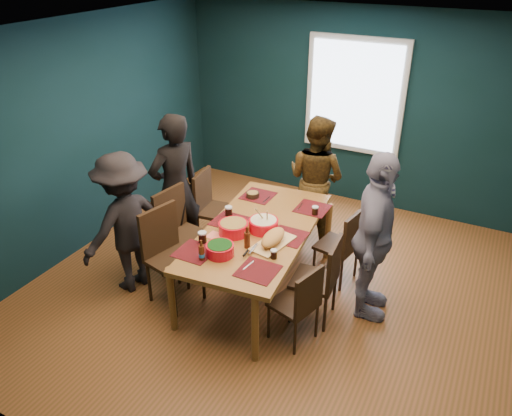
{
  "coord_description": "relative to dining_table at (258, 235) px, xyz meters",
  "views": [
    {
      "loc": [
        1.84,
        -4.02,
        3.4
      ],
      "look_at": [
        -0.21,
        -0.03,
        0.98
      ],
      "focal_mm": 35.0,
      "sensor_mm": 36.0,
      "label": 1
    }
  ],
  "objects": [
    {
      "name": "room",
      "position": [
        0.16,
        0.35,
        0.67
      ],
      "size": [
        5.01,
        5.01,
        2.71
      ],
      "color": "brown",
      "rests_on": "ground"
    },
    {
      "name": "dining_table",
      "position": [
        0.0,
        0.0,
        0.0
      ],
      "size": [
        1.21,
        2.13,
        0.78
      ],
      "rotation": [
        0.0,
        0.0,
        0.09
      ],
      "color": "olive",
      "rests_on": "floor"
    },
    {
      "name": "chair_left_far",
      "position": [
        -0.96,
        0.61,
        -0.15
      ],
      "size": [
        0.47,
        0.47,
        0.95
      ],
      "rotation": [
        0.0,
        0.0,
        0.11
      ],
      "color": "black",
      "rests_on": "floor"
    },
    {
      "name": "chair_left_mid",
      "position": [
        -0.95,
        -0.1,
        -0.11
      ],
      "size": [
        0.53,
        0.53,
        1.02
      ],
      "rotation": [
        0.0,
        0.0,
        -0.16
      ],
      "color": "black",
      "rests_on": "floor"
    },
    {
      "name": "chair_left_near",
      "position": [
        -0.78,
        -0.52,
        -0.1
      ],
      "size": [
        0.57,
        0.57,
        1.04
      ],
      "rotation": [
        0.0,
        0.0,
        -0.24
      ],
      "color": "black",
      "rests_on": "floor"
    },
    {
      "name": "chair_right_far",
      "position": [
        0.75,
        0.57,
        -0.19
      ],
      "size": [
        0.46,
        0.46,
        0.88
      ],
      "rotation": [
        0.0,
        0.0,
        -0.18
      ],
      "color": "black",
      "rests_on": "floor"
    },
    {
      "name": "chair_right_mid",
      "position": [
        0.77,
        -0.13,
        -0.17
      ],
      "size": [
        0.45,
        0.45,
        0.92
      ],
      "rotation": [
        0.0,
        0.0,
        0.08
      ],
      "color": "black",
      "rests_on": "floor"
    },
    {
      "name": "chair_right_near",
      "position": [
        0.71,
        -0.54,
        -0.22
      ],
      "size": [
        0.47,
        0.47,
        0.84
      ],
      "rotation": [
        0.0,
        0.0,
        -0.29
      ],
      "color": "black",
      "rests_on": "floor"
    },
    {
      "name": "person_far_left",
      "position": [
        -1.16,
        0.2,
        0.18
      ],
      "size": [
        0.63,
        0.76,
        1.78
      ],
      "primitive_type": "imported",
      "rotation": [
        0.0,
        0.0,
        4.34
      ],
      "color": "black",
      "rests_on": "floor"
    },
    {
      "name": "person_back",
      "position": [
        0.1,
        1.37,
        0.1
      ],
      "size": [
        0.9,
        0.77,
        1.6
      ],
      "primitive_type": "imported",
      "rotation": [
        0.0,
        0.0,
        2.9
      ],
      "color": "black",
      "rests_on": "floor"
    },
    {
      "name": "person_right",
      "position": [
        1.15,
        0.2,
        0.17
      ],
      "size": [
        0.6,
        1.09,
        1.75
      ],
      "primitive_type": "imported",
      "rotation": [
        0.0,
        0.0,
        1.74
      ],
      "color": "silver",
      "rests_on": "floor"
    },
    {
      "name": "person_near_left",
      "position": [
        -1.28,
        -0.55,
        0.08
      ],
      "size": [
        0.81,
        1.12,
        1.57
      ],
      "primitive_type": "imported",
      "rotation": [
        0.0,
        0.0,
        4.47
      ],
      "color": "black",
      "rests_on": "floor"
    },
    {
      "name": "bowl_salad",
      "position": [
        -0.18,
        -0.2,
        0.14
      ],
      "size": [
        0.3,
        0.3,
        0.13
      ],
      "color": "red",
      "rests_on": "dining_table"
    },
    {
      "name": "bowl_dumpling",
      "position": [
        0.06,
        -0.0,
        0.14
      ],
      "size": [
        0.3,
        0.3,
        0.28
      ],
      "color": "red",
      "rests_on": "dining_table"
    },
    {
      "name": "bowl_herbs",
      "position": [
        -0.1,
        -0.59,
        0.14
      ],
      "size": [
        0.27,
        0.27,
        0.12
      ],
      "color": "red",
      "rests_on": "dining_table"
    },
    {
      "name": "cutting_board",
      "position": [
        0.26,
        -0.2,
        0.13
      ],
      "size": [
        0.33,
        0.62,
        0.13
      ],
      "rotation": [
        0.0,
        0.0,
        -0.19
      ],
      "color": "#DEBB77",
      "rests_on": "dining_table"
    },
    {
      "name": "small_bowl",
      "position": [
        -0.38,
        0.6,
        0.11
      ],
      "size": [
        0.15,
        0.15,
        0.06
      ],
      "color": "black",
      "rests_on": "dining_table"
    },
    {
      "name": "beer_bottle_a",
      "position": [
        -0.21,
        -0.74,
        0.15
      ],
      "size": [
        0.06,
        0.06,
        0.21
      ],
      "color": "#451C0C",
      "rests_on": "dining_table"
    },
    {
      "name": "beer_bottle_b",
      "position": [
        0.07,
        -0.36,
        0.16
      ],
      "size": [
        0.06,
        0.06,
        0.23
      ],
      "color": "#451C0C",
      "rests_on": "dining_table"
    },
    {
      "name": "cola_glass_a",
      "position": [
        -0.36,
        -0.49,
        0.14
      ],
      "size": [
        0.08,
        0.08,
        0.12
      ],
      "color": "black",
      "rests_on": "dining_table"
    },
    {
      "name": "cola_glass_b",
      "position": [
        0.37,
        -0.41,
        0.12
      ],
      "size": [
        0.06,
        0.06,
        0.09
      ],
      "color": "black",
      "rests_on": "dining_table"
    },
    {
      "name": "cola_glass_c",
      "position": [
        0.41,
        0.55,
        0.13
      ],
      "size": [
        0.07,
        0.07,
        0.1
      ],
      "color": "black",
      "rests_on": "dining_table"
    },
    {
      "name": "cola_glass_d",
      "position": [
        -0.4,
        0.1,
        0.13
      ],
      "size": [
        0.08,
        0.08,
        0.11
      ],
      "color": "black",
      "rests_on": "dining_table"
    },
    {
      "name": "napkin_a",
      "position": [
        0.31,
        0.02,
        0.07
      ],
      "size": [
        0.14,
        0.14,
        0.0
      ],
      "primitive_type": "cube",
      "rotation": [
        0.0,
        0.0,
        -0.03
      ],
      "color": "#E97462",
      "rests_on": "dining_table"
    },
    {
      "name": "napkin_b",
      "position": [
        -0.32,
        -0.32,
        0.07
      ],
      "size": [
        0.15,
        0.15,
        0.0
      ],
      "primitive_type": "cube",
      "rotation": [
        0.0,
        0.0,
        -0.04
      ],
      "color": "#E97462",
      "rests_on": "dining_table"
    },
    {
      "name": "napkin_c",
      "position": [
        0.3,
        -0.74,
        0.07
      ],
      "size": [
        0.16,
        0.16,
        0.0
      ],
      "primitive_type": "cube",
      "rotation": [
        0.0,
        0.0,
        0.37
      ],
      "color": "#E97462",
      "rests_on": "dining_table"
    }
  ]
}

